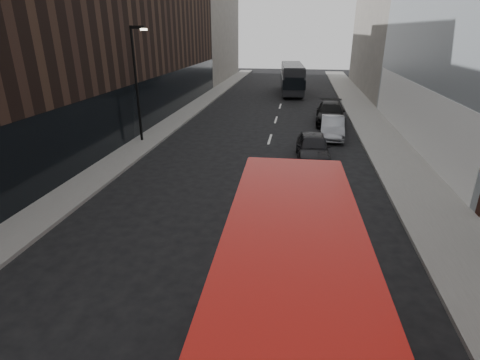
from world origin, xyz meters
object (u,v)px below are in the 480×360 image
at_px(car_b, 332,127).
at_px(street_lamp, 137,77).
at_px(car_a, 313,147).
at_px(car_c, 330,113).
at_px(grey_bus, 292,78).

bearing_deg(car_b, street_lamp, -162.64).
height_order(street_lamp, car_a, street_lamp).
bearing_deg(car_a, car_c, 78.78).
xyz_separation_m(street_lamp, car_c, (12.53, 7.63, -3.40)).
height_order(car_a, car_c, car_c).
bearing_deg(grey_bus, car_c, -80.81).
height_order(grey_bus, car_c, grey_bus).
xyz_separation_m(street_lamp, grey_bus, (9.02, 22.23, -2.42)).
relative_size(street_lamp, grey_bus, 0.68).
bearing_deg(car_c, car_b, -88.98).
height_order(street_lamp, car_c, street_lamp).
distance_m(car_a, car_c, 9.75).
distance_m(car_a, car_b, 5.32).
height_order(street_lamp, car_b, street_lamp).
height_order(car_a, car_b, car_a).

